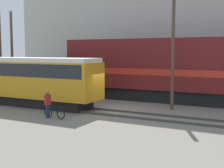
{
  "coord_description": "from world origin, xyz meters",
  "views": [
    {
      "loc": [
        10.12,
        -18.36,
        3.97
      ],
      "look_at": [
        0.47,
        0.07,
        1.8
      ],
      "focal_mm": 50.0,
      "sensor_mm": 36.0,
      "label": 1
    }
  ],
  "objects_px": {
    "utility_pole_left": "(0,53)",
    "utility_pole_center": "(12,54)",
    "bicycle": "(54,113)",
    "person": "(48,102)",
    "utility_pole_right": "(173,54)",
    "freight_locomotive": "(193,69)",
    "streetcar": "(24,78)"
  },
  "relations": [
    {
      "from": "freight_locomotive",
      "to": "utility_pole_right",
      "type": "bearing_deg",
      "value": -101.38
    },
    {
      "from": "person",
      "to": "utility_pole_left",
      "type": "distance_m",
      "value": 12.53
    },
    {
      "from": "utility_pole_left",
      "to": "utility_pole_right",
      "type": "height_order",
      "value": "utility_pole_right"
    },
    {
      "from": "utility_pole_left",
      "to": "utility_pole_center",
      "type": "height_order",
      "value": "utility_pole_left"
    },
    {
      "from": "bicycle",
      "to": "utility_pole_center",
      "type": "distance_m",
      "value": 11.75
    },
    {
      "from": "freight_locomotive",
      "to": "utility_pole_right",
      "type": "distance_m",
      "value": 3.54
    },
    {
      "from": "utility_pole_left",
      "to": "utility_pole_center",
      "type": "relative_size",
      "value": 1.01
    },
    {
      "from": "freight_locomotive",
      "to": "person",
      "type": "distance_m",
      "value": 11.55
    },
    {
      "from": "utility_pole_right",
      "to": "bicycle",
      "type": "bearing_deg",
      "value": -131.31
    },
    {
      "from": "utility_pole_center",
      "to": "freight_locomotive",
      "type": "bearing_deg",
      "value": 11.93
    },
    {
      "from": "utility_pole_center",
      "to": "utility_pole_right",
      "type": "bearing_deg",
      "value": 0.0
    },
    {
      "from": "bicycle",
      "to": "utility_pole_left",
      "type": "xyz_separation_m",
      "value": [
        -10.91,
        6.09,
        3.48
      ]
    },
    {
      "from": "streetcar",
      "to": "bicycle",
      "type": "xyz_separation_m",
      "value": [
        5.02,
        -2.82,
        -1.7
      ]
    },
    {
      "from": "person",
      "to": "utility_pole_left",
      "type": "relative_size",
      "value": 0.21
    },
    {
      "from": "person",
      "to": "utility_pole_center",
      "type": "relative_size",
      "value": 0.21
    },
    {
      "from": "person",
      "to": "utility_pole_left",
      "type": "height_order",
      "value": "utility_pole_left"
    },
    {
      "from": "bicycle",
      "to": "utility_pole_left",
      "type": "distance_m",
      "value": 12.97
    },
    {
      "from": "person",
      "to": "utility_pole_center",
      "type": "height_order",
      "value": "utility_pole_center"
    },
    {
      "from": "freight_locomotive",
      "to": "utility_pole_left",
      "type": "relative_size",
      "value": 2.78
    },
    {
      "from": "streetcar",
      "to": "person",
      "type": "bearing_deg",
      "value": -32.44
    },
    {
      "from": "freight_locomotive",
      "to": "utility_pole_center",
      "type": "height_order",
      "value": "utility_pole_center"
    },
    {
      "from": "utility_pole_left",
      "to": "utility_pole_right",
      "type": "bearing_deg",
      "value": 0.0
    },
    {
      "from": "streetcar",
      "to": "utility_pole_center",
      "type": "relative_size",
      "value": 1.65
    },
    {
      "from": "streetcar",
      "to": "utility_pole_center",
      "type": "xyz_separation_m",
      "value": [
        -4.42,
        3.26,
        1.74
      ]
    },
    {
      "from": "utility_pole_right",
      "to": "freight_locomotive",
      "type": "bearing_deg",
      "value": 78.62
    },
    {
      "from": "person",
      "to": "utility_pole_right",
      "type": "bearing_deg",
      "value": 47.17
    },
    {
      "from": "utility_pole_left",
      "to": "utility_pole_right",
      "type": "distance_m",
      "value": 16.26
    },
    {
      "from": "utility_pole_left",
      "to": "utility_pole_right",
      "type": "xyz_separation_m",
      "value": [
        16.26,
        0.0,
        0.02
      ]
    },
    {
      "from": "bicycle",
      "to": "utility_pole_center",
      "type": "bearing_deg",
      "value": 147.18
    },
    {
      "from": "utility_pole_right",
      "to": "utility_pole_center",
      "type": "bearing_deg",
      "value": 180.0
    },
    {
      "from": "bicycle",
      "to": "streetcar",
      "type": "bearing_deg",
      "value": 150.66
    },
    {
      "from": "streetcar",
      "to": "utility_pole_left",
      "type": "bearing_deg",
      "value": 150.98
    }
  ]
}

